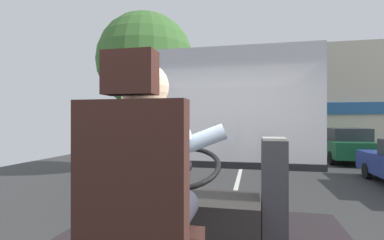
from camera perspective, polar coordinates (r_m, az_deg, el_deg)
ground at (r=10.77m, az=9.82°, el=-9.73°), size 18.00×44.00×0.06m
driver_seat at (r=1.37m, az=-10.46°, el=-20.37°), size 0.48×0.48×1.33m
bus_driver at (r=1.42m, az=-8.61°, el=-10.77°), size 0.73×0.52×0.85m
steering_console at (r=2.53m, az=0.24°, el=-19.00°), size 1.10×0.99×0.85m
fare_box at (r=2.52m, az=16.17°, el=-13.77°), size 0.20×0.28×0.90m
windshield_panel at (r=3.46m, az=4.89°, el=-0.10°), size 2.50×0.08×1.48m
street_tree at (r=10.06m, az=-9.34°, el=11.53°), size 3.28×3.28×5.47m
shop_building at (r=19.54m, az=28.97°, el=3.24°), size 10.45×6.11×5.82m
parked_car_green at (r=14.14m, az=28.20°, el=-4.27°), size 1.78×4.23×1.45m
parked_car_charcoal at (r=19.09m, az=25.11°, el=-3.56°), size 1.96×4.20×1.20m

